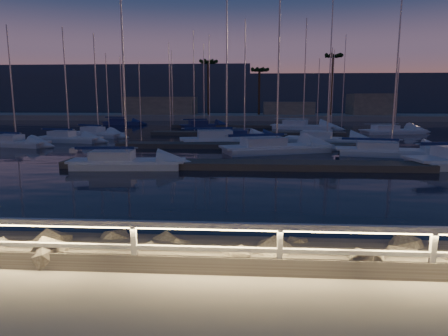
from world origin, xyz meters
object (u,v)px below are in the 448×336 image
Objects in this scene: sailboat_m at (122,122)px; sailboat_n at (203,125)px; sailboat_c at (274,147)px; sailboat_f at (224,139)px; sailboat_h at (388,150)px; sailboat_e at (68,138)px; sailboat_g at (325,139)px; sailboat_b at (124,162)px; sailboat_a at (15,142)px; sailboat_l at (391,130)px; sailboat_k at (301,126)px; sailboat_i at (97,133)px; guard_rail at (227,236)px; sailboat_j at (242,137)px.

sailboat_n reaches higher than sailboat_m.
sailboat_c is 6.91m from sailboat_f.
sailboat_h is at bearing -38.95° from sailboat_f.
sailboat_c is at bearing -54.36° from sailboat_m.
sailboat_c is 1.37× the size of sailboat_e.
sailboat_g is at bearing -77.79° from sailboat_n.
sailboat_b reaches higher than sailboat_e.
sailboat_a is 29.27m from sailboat_m.
sailboat_l is (24.30, 25.60, -0.01)m from sailboat_b.
sailboat_h is at bearing -62.66° from sailboat_k.
sailboat_m is at bearing -174.77° from sailboat_k.
sailboat_k reaches higher than sailboat_m.
sailboat_m is at bearing 147.43° from sailboat_l.
sailboat_n reaches higher than sailboat_a.
sailboat_c is 21.98m from sailboat_i.
sailboat_j is (-0.35, 31.98, -0.97)m from guard_rail.
sailboat_l is (33.48, 6.19, -0.01)m from sailboat_i.
sailboat_h reaches higher than sailboat_a.
sailboat_h is (12.44, -6.62, -0.07)m from sailboat_f.
sailboat_i is at bearing 127.34° from sailboat_c.
sailboat_c is 9.28m from sailboat_j.
sailboat_a is 27.30m from sailboat_n.
sailboat_l reaches higher than sailboat_n.
sailboat_f is 1.24× the size of sailboat_j.
sailboat_g reaches higher than sailboat_e.
sailboat_b is 12.06m from sailboat_c.
sailboat_k is (9.33, 18.98, -0.02)m from sailboat_f.
guard_rail is at bearing -69.30° from sailboat_m.
sailboat_c is at bearing -81.40° from sailboat_k.
sailboat_e is at bearing -76.16° from sailboat_i.
sailboat_l is at bearing 42.24° from sailboat_b.
sailboat_n is (13.72, 23.61, 0.01)m from sailboat_a.
sailboat_l is at bearing 22.25° from sailboat_f.
sailboat_e is (-10.02, 14.07, -0.00)m from sailboat_b.
sailboat_j is at bearing 63.47° from sailboat_b.
sailboat_e reaches higher than sailboat_a.
sailboat_b is 20.65m from sailboat_g.
sailboat_b is 0.89× the size of sailboat_h.
sailboat_a is 30.82m from sailboat_h.
sailboat_b reaches higher than sailboat_m.
sailboat_a is 16.55m from sailboat_b.
sailboat_b is 21.47m from sailboat_i.
sailboat_f is 1.32× the size of sailboat_i.
guard_rail is at bearing -85.81° from sailboat_g.
sailboat_c reaches higher than sailboat_f.
sailboat_f is at bearing -1.01° from sailboat_i.
sailboat_c is 1.26× the size of sailboat_n.
sailboat_n reaches higher than sailboat_e.
sailboat_e is 15.21m from sailboat_f.
sailboat_f reaches higher than sailboat_l.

